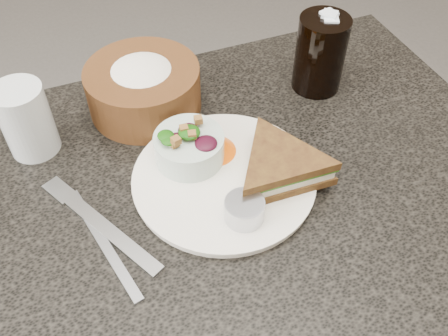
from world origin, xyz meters
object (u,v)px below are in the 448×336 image
dining_table (216,313)px  salad_bowl (189,144)px  sandwich (280,166)px  cola_glass (321,51)px  dinner_plate (224,179)px  bread_basket (143,82)px  water_glass (26,120)px  dressing_ramekin (244,210)px

dining_table → salad_bowl: bearing=96.0°
sandwich → salad_bowl: bearing=144.3°
cola_glass → dinner_plate: bearing=-147.2°
bread_basket → salad_bowl: bearing=-79.8°
dining_table → dinner_plate: bearing=41.0°
dinner_plate → sandwich: sandwich is taller
dinner_plate → water_glass: 0.32m
cola_glass → water_glass: size_ratio=1.25×
dining_table → salad_bowl: salad_bowl is taller
dressing_ramekin → bread_basket: bread_basket is taller
sandwich → dressing_ramekin: 0.09m
dining_table → dinner_plate: dinner_plate is taller
water_glass → sandwich: bearing=-32.5°
dinner_plate → water_glass: (-0.26, 0.18, 0.05)m
salad_bowl → dining_table: bearing=-84.0°
dining_table → salad_bowl: 0.43m
sandwich → cola_glass: (0.17, 0.19, 0.04)m
salad_bowl → dressing_ramekin: (0.03, -0.14, -0.01)m
dining_table → cola_glass: 0.55m
sandwich → dining_table: bearing=177.8°
dinner_plate → cola_glass: size_ratio=1.85×
dining_table → sandwich: 0.42m
dining_table → salad_bowl: (-0.01, 0.08, 0.42)m
sandwich → cola_glass: size_ratio=1.18×
sandwich → dressing_ramekin: sandwich is taller
sandwich → cola_glass: cola_glass is taller
bread_basket → cola_glass: 0.31m
dining_table → sandwich: size_ratio=5.73×
salad_bowl → water_glass: (-0.22, 0.13, 0.02)m
dressing_ramekin → water_glass: bearing=134.1°
sandwich → cola_glass: 0.25m
salad_bowl → cola_glass: 0.30m
dinner_plate → dressing_ramekin: size_ratio=4.88×
water_glass → bread_basket: bearing=9.0°
dining_table → water_glass: size_ratio=8.46×
salad_bowl → water_glass: 0.25m
cola_glass → dressing_ramekin: bearing=-135.7°
dinner_plate → salad_bowl: size_ratio=2.55×
dining_table → cola_glass: bearing=33.7°
bread_basket → water_glass: size_ratio=1.63×
dining_table → dressing_ramekin: (0.02, -0.06, 0.40)m
salad_bowl → bread_basket: (-0.03, 0.16, 0.01)m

